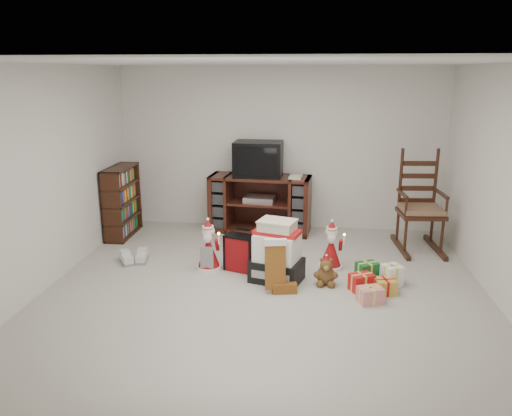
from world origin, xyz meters
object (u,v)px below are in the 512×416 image
(rocking_chair, at_px, (419,214))
(gift_pile, at_px, (277,255))
(teddy_bear, at_px, (326,273))
(gift_cluster, at_px, (372,281))
(red_suitcase, at_px, (240,253))
(santa_figurine, at_px, (331,250))
(tv_stand, at_px, (260,204))
(crt_television, at_px, (258,159))
(sneaker_pair, at_px, (134,258))
(mrs_claus_figurine, at_px, (209,250))
(bookshelf, at_px, (122,203))

(rocking_chair, xyz_separation_m, gift_pile, (-1.89, -1.37, -0.17))
(gift_pile, relative_size, teddy_bear, 2.26)
(gift_cluster, bearing_deg, red_suitcase, 165.57)
(gift_pile, bearing_deg, santa_figurine, 52.00)
(gift_pile, height_order, red_suitcase, gift_pile)
(tv_stand, height_order, red_suitcase, tv_stand)
(crt_television, bearing_deg, teddy_bear, -61.01)
(teddy_bear, xyz_separation_m, santa_figurine, (0.07, 0.51, 0.10))
(teddy_bear, height_order, sneaker_pair, teddy_bear)
(red_suitcase, xyz_separation_m, santa_figurine, (1.12, 0.21, 0.01))
(red_suitcase, xyz_separation_m, crt_television, (0.05, 1.61, 0.90))
(gift_cluster, height_order, crt_television, crt_television)
(santa_figurine, xyz_separation_m, mrs_claus_figurine, (-1.53, -0.20, 0.01))
(tv_stand, relative_size, santa_figurine, 2.52)
(sneaker_pair, bearing_deg, gift_cluster, -34.20)
(red_suitcase, bearing_deg, mrs_claus_figurine, -161.29)
(gift_pile, bearing_deg, gift_cluster, 8.80)
(rocking_chair, height_order, gift_cluster, rocking_chair)
(teddy_bear, xyz_separation_m, gift_cluster, (0.53, -0.10, -0.03))
(red_suitcase, distance_m, crt_television, 1.85)
(sneaker_pair, bearing_deg, red_suitcase, -29.09)
(santa_figurine, bearing_deg, rocking_chair, 36.17)
(sneaker_pair, bearing_deg, teddy_bear, -34.07)
(rocking_chair, relative_size, gift_pile, 1.97)
(rocking_chair, xyz_separation_m, santa_figurine, (-1.24, -0.91, -0.25))
(gift_pile, height_order, mrs_claus_figurine, gift_pile)
(tv_stand, height_order, crt_television, crt_television)
(tv_stand, xyz_separation_m, crt_television, (-0.03, -0.01, 0.70))
(red_suitcase, bearing_deg, gift_pile, -8.61)
(red_suitcase, relative_size, santa_figurine, 0.87)
(teddy_bear, height_order, santa_figurine, santa_figurine)
(bookshelf, bearing_deg, gift_pile, -30.66)
(santa_figurine, bearing_deg, crt_television, 127.40)
(mrs_claus_figurine, distance_m, gift_cluster, 2.03)
(santa_figurine, bearing_deg, gift_cluster, -53.42)
(tv_stand, relative_size, bookshelf, 1.50)
(mrs_claus_figurine, relative_size, gift_cluster, 0.86)
(tv_stand, relative_size, rocking_chair, 1.09)
(santa_figurine, relative_size, crt_television, 0.86)
(santa_figurine, bearing_deg, sneaker_pair, -178.06)
(rocking_chair, height_order, gift_pile, rocking_chair)
(gift_pile, distance_m, santa_figurine, 0.80)
(gift_pile, xyz_separation_m, red_suitcase, (-0.47, 0.25, -0.09))
(tv_stand, xyz_separation_m, sneaker_pair, (-1.50, -1.51, -0.38))
(gift_cluster, bearing_deg, sneaker_pair, 170.04)
(santa_figurine, bearing_deg, bookshelf, 162.31)
(teddy_bear, height_order, gift_cluster, teddy_bear)
(rocking_chair, bearing_deg, tv_stand, 162.81)
(bookshelf, xyz_separation_m, gift_cluster, (3.54, -1.60, -0.39))
(tv_stand, xyz_separation_m, santa_figurine, (1.05, -1.42, -0.20))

